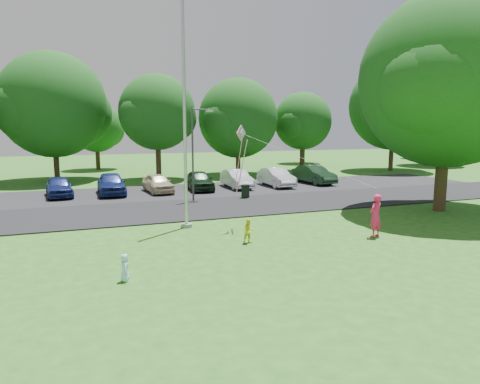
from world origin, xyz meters
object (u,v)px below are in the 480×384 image
object	(u,v)px
big_tree	(448,84)
child_blue	(125,268)
street_lamp	(196,145)
woman	(375,216)
trash_can	(245,192)
flagpole	(185,132)
kite	(243,143)
child_yellow	(249,231)

from	to	relation	value
big_tree	child_blue	xyz separation A→B (m)	(-16.58, -4.93, -6.12)
street_lamp	woman	world-z (taller)	street_lamp
trash_can	woman	world-z (taller)	woman
woman	child_blue	xyz separation A→B (m)	(-9.92, -1.65, -0.47)
flagpole	kite	size ratio (longest dim) A/B	2.09
trash_can	child_blue	xyz separation A→B (m)	(-8.45, -12.22, -0.03)
child_yellow	flagpole	bearing A→B (deg)	116.46
big_tree	street_lamp	bearing A→B (deg)	146.99
big_tree	flagpole	bearing A→B (deg)	175.60
woman	street_lamp	bearing A→B (deg)	-86.92
child_yellow	child_blue	world-z (taller)	child_yellow
trash_can	child_yellow	world-z (taller)	child_yellow
flagpole	child_blue	world-z (taller)	flagpole
big_tree	child_yellow	xyz separation A→B (m)	(-11.76, -2.39, -6.05)
big_tree	child_yellow	bearing A→B (deg)	-168.53
flagpole	trash_can	distance (m)	8.97
street_lamp	kite	size ratio (longest dim) A/B	1.16
woman	child_blue	size ratio (longest dim) A/B	2.15
big_tree	kite	size ratio (longest dim) A/B	2.34
flagpole	big_tree	bearing A→B (deg)	-4.40
child_blue	kite	distance (m)	8.07
street_lamp	kite	world-z (taller)	street_lamp
street_lamp	child_yellow	bearing A→B (deg)	-115.83
big_tree	woman	world-z (taller)	big_tree
trash_can	child_blue	world-z (taller)	trash_can
kite	child_yellow	bearing A→B (deg)	-142.46
flagpole	kite	bearing A→B (deg)	-25.01
big_tree	kite	xyz separation A→B (m)	(-11.08, -0.03, -2.84)
flagpole	trash_can	size ratio (longest dim) A/B	11.62
child_blue	street_lamp	bearing A→B (deg)	-24.24
street_lamp	big_tree	distance (m)	13.79
street_lamp	kite	bearing A→B (deg)	-111.48
street_lamp	big_tree	world-z (taller)	big_tree
flagpole	child_blue	bearing A→B (deg)	-118.42
flagpole	trash_can	xyz separation A→B (m)	(5.23, 6.26, -3.73)
woman	child_blue	bearing A→B (deg)	-10.91
big_tree	woman	bearing A→B (deg)	-153.77
child_yellow	big_tree	bearing A→B (deg)	12.89
flagpole	trash_can	bearing A→B (deg)	50.15
street_lamp	child_yellow	size ratio (longest dim) A/B	5.80
child_blue	trash_can	bearing A→B (deg)	-35.37
woman	child_yellow	xyz separation A→B (m)	(-5.10, 0.89, -0.39)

